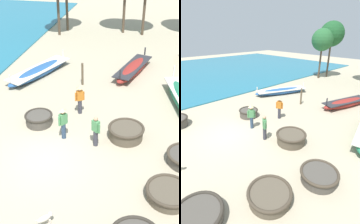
{
  "view_description": "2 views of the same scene",
  "coord_description": "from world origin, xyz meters",
  "views": [
    {
      "loc": [
        4.08,
        -10.09,
        8.98
      ],
      "look_at": [
        1.39,
        2.68,
        1.0
      ],
      "focal_mm": 50.0,
      "sensor_mm": 36.0,
      "label": 1
    },
    {
      "loc": [
        8.74,
        -4.47,
        5.94
      ],
      "look_at": [
        0.78,
        2.98,
        0.93
      ],
      "focal_mm": 28.0,
      "sensor_mm": 36.0,
      "label": 2
    }
  ],
  "objects": [
    {
      "name": "coracle_beside_post",
      "position": [
        5.26,
        -1.26,
        0.27
      ],
      "size": [
        1.76,
        1.76,
        0.48
      ],
      "color": "brown",
      "rests_on": "ground"
    },
    {
      "name": "tree_center",
      "position": [
        -4.53,
        17.21,
        4.98
      ],
      "size": [
        2.82,
        2.82,
        6.42
      ],
      "color": "#4C3D2D",
      "rests_on": "ground"
    },
    {
      "name": "long_boat_white_hull",
      "position": [
        -3.3,
        8.35,
        0.29
      ],
      "size": [
        3.29,
        5.75,
        1.0
      ],
      "color": "#285693",
      "rests_on": "ground"
    },
    {
      "name": "sea",
      "position": [
        -19.95,
        4.0,
        0.05
      ],
      "size": [
        28.0,
        52.0,
        0.1
      ],
      "primitive_type": "cube",
      "color": "teal",
      "rests_on": "ground"
    },
    {
      "name": "fisherman_crouching",
      "position": [
        0.56,
        4.07,
        0.96
      ],
      "size": [
        0.47,
        0.36,
        1.67
      ],
      "color": "#383842",
      "rests_on": "ground"
    },
    {
      "name": "fisherman_with_hat",
      "position": [
        0.33,
        1.67,
        0.96
      ],
      "size": [
        0.38,
        0.44,
        1.67
      ],
      "color": "#2D425B",
      "rests_on": "ground"
    },
    {
      "name": "mooring_post_inland",
      "position": [
        -0.09,
        7.51,
        0.74
      ],
      "size": [
        0.14,
        0.14,
        1.47
      ],
      "primitive_type": "cylinder",
      "color": "brown",
      "rests_on": "ground"
    },
    {
      "name": "coracle_far_left",
      "position": [
        6.0,
        0.98,
        0.28
      ],
      "size": [
        1.68,
        1.68,
        0.52
      ],
      "color": "#4C473F",
      "rests_on": "ground"
    },
    {
      "name": "coracle_front_left",
      "position": [
        3.27,
        2.29,
        0.35
      ],
      "size": [
        1.76,
        1.76,
        0.64
      ],
      "color": "brown",
      "rests_on": "ground"
    },
    {
      "name": "ground_plane",
      "position": [
        0.0,
        0.0,
        0.0
      ],
      "size": [
        80.0,
        80.0,
        0.0
      ],
      "primitive_type": "plane",
      "color": "tan"
    },
    {
      "name": "tree_rightmost",
      "position": [
        -4.17,
        18.74,
        5.66
      ],
      "size": [
        3.2,
        3.2,
        7.29
      ],
      "color": "#4C3D2D",
      "rests_on": "ground"
    },
    {
      "name": "fisherman_standing_left",
      "position": [
        1.95,
        1.41,
        0.84
      ],
      "size": [
        0.45,
        0.37,
        1.57
      ],
      "color": "#383842",
      "rests_on": "ground"
    },
    {
      "name": "coracle_upturned",
      "position": [
        -1.26,
        2.59,
        0.31
      ],
      "size": [
        1.44,
        1.44,
        0.58
      ],
      "color": "#4C473F",
      "rests_on": "ground"
    },
    {
      "name": "coracle_weathered",
      "position": [
        4.22,
        -3.61,
        0.27
      ],
      "size": [
        1.79,
        1.79,
        0.5
      ],
      "color": "#4C473F",
      "rests_on": "ground"
    },
    {
      "name": "long_boat_blue_hull",
      "position": [
        2.92,
        9.97,
        0.33
      ],
      "size": [
        2.47,
        5.09,
        1.14
      ],
      "color": "maroon",
      "rests_on": "ground"
    }
  ]
}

